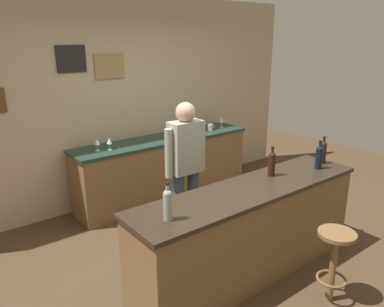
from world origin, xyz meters
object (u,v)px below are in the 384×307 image
object	(u,v)px
bartender	(186,165)
bar_stool	(334,255)
wine_glass_b	(109,141)
wine_glass_c	(180,128)
wine_bottle_b	(272,163)
wine_bottle_d	(323,151)
wine_glass_e	(222,120)
wine_bottle_c	(319,156)
wine_bottle_a	(168,204)
wine_glass_a	(97,142)
coffee_mug	(210,127)
wine_glass_d	(191,124)

from	to	relation	value
bartender	bar_stool	size ratio (longest dim) A/B	2.38
wine_glass_b	wine_glass_c	distance (m)	1.12
wine_bottle_b	wine_bottle_d	world-z (taller)	same
wine_bottle_b	wine_glass_e	world-z (taller)	wine_bottle_b
wine_bottle_c	wine_bottle_a	bearing A→B (deg)	179.68
bartender	wine_glass_e	distance (m)	2.00
bar_stool	wine_bottle_a	world-z (taller)	wine_bottle_a
wine_glass_a	coffee_mug	world-z (taller)	wine_glass_a
wine_glass_a	wine_glass_b	xyz separation A→B (m)	(0.14, -0.05, 0.00)
wine_glass_b	wine_glass_c	xyz separation A→B (m)	(1.12, 0.04, 0.00)
bartender	wine_glass_e	xyz separation A→B (m)	(1.61, 1.20, 0.07)
bartender	wine_bottle_d	bearing A→B (deg)	-33.48
wine_bottle_c	coffee_mug	size ratio (longest dim) A/B	2.45
wine_glass_b	wine_glass_d	xyz separation A→B (m)	(1.41, 0.15, 0.00)
wine_glass_c	coffee_mug	size ratio (longest dim) A/B	1.24
wine_bottle_a	wine_glass_e	xyz separation A→B (m)	(2.45, 2.10, -0.05)
wine_bottle_d	wine_glass_d	bearing A→B (deg)	94.92
wine_glass_b	wine_glass_d	distance (m)	1.42
wine_bottle_d	wine_glass_e	xyz separation A→B (m)	(0.34, 2.03, -0.05)
bartender	wine_glass_c	xyz separation A→B (m)	(0.78, 1.18, 0.07)
bartender	wine_glass_b	xyz separation A→B (m)	(-0.33, 1.14, 0.07)
bartender	wine_bottle_b	size ratio (longest dim) A/B	5.29
wine_glass_d	coffee_mug	bearing A→B (deg)	-28.20
wine_glass_a	coffee_mug	bearing A→B (deg)	-1.32
bartender	wine_glass_b	distance (m)	1.19
wine_bottle_b	wine_glass_a	bearing A→B (deg)	116.88
wine_bottle_a	coffee_mug	xyz separation A→B (m)	(2.19, 2.06, -0.11)
bar_stool	wine_glass_e	xyz separation A→B (m)	(1.19, 2.78, 0.55)
bartender	wine_bottle_d	distance (m)	1.52
bartender	coffee_mug	distance (m)	1.77
wine_bottle_b	wine_glass_e	distance (m)	2.23
wine_bottle_c	wine_glass_b	world-z (taller)	wine_bottle_c
wine_bottle_b	bar_stool	bearing A→B (deg)	-97.04
wine_glass_a	bartender	bearing A→B (deg)	-68.50
wine_glass_b	wine_glass_c	world-z (taller)	same
wine_bottle_b	wine_glass_e	bearing A→B (deg)	60.68
wine_bottle_b	wine_glass_d	world-z (taller)	wine_bottle_b
wine_glass_c	wine_bottle_a	bearing A→B (deg)	-128.12
bar_stool	wine_glass_e	distance (m)	3.07
wine_glass_d	wine_bottle_d	bearing A→B (deg)	-85.08
wine_bottle_b	wine_glass_b	distance (m)	2.07
bar_stool	wine_glass_e	bearing A→B (deg)	66.73
wine_bottle_c	wine_glass_e	size ratio (longest dim) A/B	1.97
wine_glass_a	wine_glass_e	world-z (taller)	same
wine_glass_e	bar_stool	bearing A→B (deg)	-113.27
wine_bottle_b	wine_glass_b	world-z (taller)	wine_bottle_b
coffee_mug	wine_glass_e	bearing A→B (deg)	8.58
wine_glass_e	wine_glass_d	bearing A→B (deg)	169.51
wine_glass_b	coffee_mug	world-z (taller)	wine_glass_b
wine_bottle_d	wine_bottle_c	bearing A→B (deg)	-157.85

